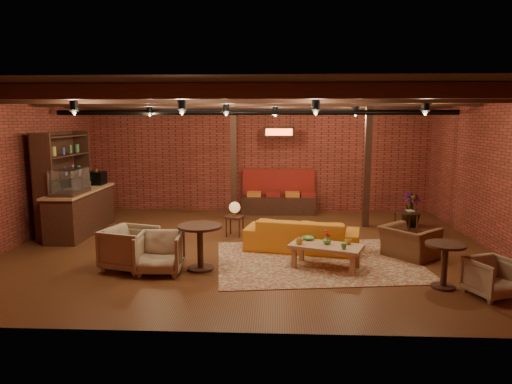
{
  "coord_description": "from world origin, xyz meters",
  "views": [
    {
      "loc": [
        0.54,
        -9.43,
        2.68
      ],
      "look_at": [
        0.1,
        0.2,
        1.15
      ],
      "focal_mm": 32.0,
      "sensor_mm": 36.0,
      "label": 1
    }
  ],
  "objects_px": {
    "sofa": "(302,234)",
    "side_table_lamp": "(235,210)",
    "coffee_table": "(325,247)",
    "armchair_right": "(410,237)",
    "side_table_book": "(406,213)",
    "round_table_left": "(200,240)",
    "armchair_b": "(160,251)",
    "plant_tall": "(413,175)",
    "armchair_far": "(492,276)",
    "round_table_right": "(445,258)",
    "armchair_a": "(130,246)"
  },
  "relations": [
    {
      "from": "round_table_left",
      "to": "plant_tall",
      "type": "bearing_deg",
      "value": 37.15
    },
    {
      "from": "sofa",
      "to": "round_table_right",
      "type": "xyz_separation_m",
      "value": [
        2.16,
        -2.04,
        0.15
      ]
    },
    {
      "from": "side_table_book",
      "to": "armchair_far",
      "type": "height_order",
      "value": "armchair_far"
    },
    {
      "from": "plant_tall",
      "to": "side_table_book",
      "type": "bearing_deg",
      "value": -113.97
    },
    {
      "from": "armchair_b",
      "to": "armchair_right",
      "type": "xyz_separation_m",
      "value": [
        4.65,
        1.1,
        0.02
      ]
    },
    {
      "from": "coffee_table",
      "to": "armchair_right",
      "type": "height_order",
      "value": "armchair_right"
    },
    {
      "from": "round_table_left",
      "to": "plant_tall",
      "type": "height_order",
      "value": "plant_tall"
    },
    {
      "from": "coffee_table",
      "to": "round_table_right",
      "type": "xyz_separation_m",
      "value": [
        1.8,
        -0.92,
        0.1
      ]
    },
    {
      "from": "sofa",
      "to": "armchair_right",
      "type": "bearing_deg",
      "value": -179.5
    },
    {
      "from": "armchair_b",
      "to": "plant_tall",
      "type": "xyz_separation_m",
      "value": [
        5.44,
        3.8,
        0.91
      ]
    },
    {
      "from": "round_table_right",
      "to": "armchair_a",
      "type": "bearing_deg",
      "value": 172.37
    },
    {
      "from": "armchair_b",
      "to": "armchair_far",
      "type": "distance_m",
      "value": 5.41
    },
    {
      "from": "armchair_right",
      "to": "side_table_book",
      "type": "xyz_separation_m",
      "value": [
        0.48,
        1.99,
        0.07
      ]
    },
    {
      "from": "armchair_a",
      "to": "armchair_b",
      "type": "distance_m",
      "value": 0.62
    },
    {
      "from": "sofa",
      "to": "armchair_b",
      "type": "distance_m",
      "value": 2.99
    },
    {
      "from": "coffee_table",
      "to": "round_table_right",
      "type": "height_order",
      "value": "round_table_right"
    },
    {
      "from": "round_table_right",
      "to": "armchair_far",
      "type": "height_order",
      "value": "round_table_right"
    },
    {
      "from": "round_table_left",
      "to": "armchair_right",
      "type": "distance_m",
      "value": 4.07
    },
    {
      "from": "armchair_right",
      "to": "plant_tall",
      "type": "distance_m",
      "value": 2.95
    },
    {
      "from": "side_table_lamp",
      "to": "armchair_b",
      "type": "xyz_separation_m",
      "value": [
        -1.08,
        -2.62,
        -0.22
      ]
    },
    {
      "from": "coffee_table",
      "to": "side_table_lamp",
      "type": "distance_m",
      "value": 2.91
    },
    {
      "from": "sofa",
      "to": "side_table_lamp",
      "type": "relative_size",
      "value": 2.85
    },
    {
      "from": "side_table_book",
      "to": "plant_tall",
      "type": "relative_size",
      "value": 0.21
    },
    {
      "from": "armchair_a",
      "to": "round_table_right",
      "type": "xyz_separation_m",
      "value": [
        5.34,
        -0.72,
        0.07
      ]
    },
    {
      "from": "armchair_far",
      "to": "armchair_b",
      "type": "bearing_deg",
      "value": 149.34
    },
    {
      "from": "sofa",
      "to": "round_table_right",
      "type": "relative_size",
      "value": 3.14
    },
    {
      "from": "sofa",
      "to": "side_table_lamp",
      "type": "distance_m",
      "value": 1.88
    },
    {
      "from": "coffee_table",
      "to": "side_table_lamp",
      "type": "xyz_separation_m",
      "value": [
        -1.86,
        2.23,
        0.23
      ]
    },
    {
      "from": "armchair_far",
      "to": "plant_tall",
      "type": "height_order",
      "value": "plant_tall"
    },
    {
      "from": "armchair_b",
      "to": "armchair_right",
      "type": "bearing_deg",
      "value": 11.4
    },
    {
      "from": "armchair_a",
      "to": "armchair_right",
      "type": "bearing_deg",
      "value": -63.51
    },
    {
      "from": "side_table_lamp",
      "to": "armchair_right",
      "type": "bearing_deg",
      "value": -22.99
    },
    {
      "from": "side_table_lamp",
      "to": "plant_tall",
      "type": "relative_size",
      "value": 0.31
    },
    {
      "from": "sofa",
      "to": "armchair_a",
      "type": "xyz_separation_m",
      "value": [
        -3.18,
        -1.32,
        0.09
      ]
    },
    {
      "from": "coffee_table",
      "to": "round_table_right",
      "type": "bearing_deg",
      "value": -27.03
    },
    {
      "from": "armchair_b",
      "to": "side_table_lamp",
      "type": "bearing_deg",
      "value": 65.59
    },
    {
      "from": "round_table_right",
      "to": "coffee_table",
      "type": "bearing_deg",
      "value": 152.97
    },
    {
      "from": "armchair_right",
      "to": "plant_tall",
      "type": "height_order",
      "value": "plant_tall"
    },
    {
      "from": "sofa",
      "to": "armchair_far",
      "type": "distance_m",
      "value": 3.64
    },
    {
      "from": "sofa",
      "to": "armchair_right",
      "type": "distance_m",
      "value": 2.11
    },
    {
      "from": "round_table_left",
      "to": "armchair_b",
      "type": "xyz_separation_m",
      "value": [
        -0.68,
        -0.19,
        -0.16
      ]
    },
    {
      "from": "side_table_lamp",
      "to": "side_table_book",
      "type": "relative_size",
      "value": 1.47
    },
    {
      "from": "side_table_book",
      "to": "round_table_left",
      "type": "bearing_deg",
      "value": -146.85
    },
    {
      "from": "side_table_book",
      "to": "coffee_table",
      "type": "bearing_deg",
      "value": -128.94
    },
    {
      "from": "round_table_left",
      "to": "sofa",
      "type": "bearing_deg",
      "value": 34.76
    },
    {
      "from": "armchair_right",
      "to": "side_table_book",
      "type": "relative_size",
      "value": 1.72
    },
    {
      "from": "coffee_table",
      "to": "round_table_left",
      "type": "height_order",
      "value": "round_table_left"
    },
    {
      "from": "coffee_table",
      "to": "armchair_b",
      "type": "xyz_separation_m",
      "value": [
        -2.94,
        -0.38,
        0.01
      ]
    },
    {
      "from": "coffee_table",
      "to": "armchair_right",
      "type": "distance_m",
      "value": 1.86
    },
    {
      "from": "armchair_right",
      "to": "side_table_book",
      "type": "height_order",
      "value": "armchair_right"
    }
  ]
}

